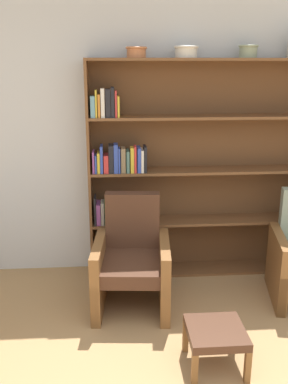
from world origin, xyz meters
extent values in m
cube|color=silver|center=(0.00, 2.68, 1.38)|extent=(12.00, 0.06, 2.75)
cube|color=brown|center=(-0.83, 2.49, 1.05)|extent=(0.02, 0.30, 2.10)
cube|color=brown|center=(0.33, 2.49, 2.08)|extent=(2.28, 0.30, 0.03)
cube|color=brown|center=(0.33, 2.49, 0.01)|extent=(2.28, 0.30, 0.03)
cube|color=brown|center=(0.33, 2.63, 1.05)|extent=(2.28, 0.01, 2.10)
cube|color=white|center=(-0.78, 2.42, 0.15)|extent=(0.02, 0.13, 0.25)
cube|color=orange|center=(-0.75, 2.42, 0.14)|extent=(0.02, 0.13, 0.22)
cube|color=orange|center=(-0.72, 2.45, 0.16)|extent=(0.03, 0.19, 0.26)
cube|color=black|center=(-0.69, 2.43, 0.14)|extent=(0.03, 0.15, 0.23)
cube|color=#4C756B|center=(-0.65, 2.44, 0.11)|extent=(0.03, 0.17, 0.18)
cube|color=gold|center=(-0.62, 2.43, 0.12)|extent=(0.03, 0.14, 0.20)
cube|color=#7F6B4C|center=(-0.58, 2.45, 0.12)|extent=(0.03, 0.19, 0.20)
cube|color=#4C756B|center=(-0.54, 2.42, 0.11)|extent=(0.03, 0.13, 0.16)
cube|color=gold|center=(-0.50, 2.43, 0.15)|extent=(0.04, 0.15, 0.25)
cube|color=#7F6B4C|center=(-0.45, 2.43, 0.11)|extent=(0.04, 0.15, 0.18)
cube|color=#7F6B4C|center=(-0.40, 2.43, 0.16)|extent=(0.04, 0.14, 0.27)
cube|color=#388C47|center=(-0.36, 2.44, 0.11)|extent=(0.03, 0.16, 0.17)
cube|color=gold|center=(-0.32, 2.45, 0.13)|extent=(0.04, 0.18, 0.20)
cube|color=gold|center=(-0.29, 2.43, 0.15)|extent=(0.02, 0.15, 0.25)
cube|color=#669EB2|center=(-0.26, 2.45, 0.15)|extent=(0.03, 0.18, 0.25)
cube|color=brown|center=(0.33, 2.49, 0.55)|extent=(2.28, 0.30, 0.02)
cube|color=black|center=(-0.78, 2.45, 0.70)|extent=(0.02, 0.18, 0.27)
cube|color=#994C99|center=(-0.75, 2.45, 0.66)|extent=(0.04, 0.18, 0.21)
cube|color=#B2A899|center=(-0.71, 2.43, 0.67)|extent=(0.03, 0.15, 0.22)
cube|color=#388C47|center=(-0.68, 2.42, 0.69)|extent=(0.02, 0.13, 0.26)
cube|color=#4C756B|center=(-0.65, 2.45, 0.69)|extent=(0.03, 0.18, 0.26)
cube|color=#4C756B|center=(-0.62, 2.43, 0.67)|extent=(0.02, 0.15, 0.23)
cube|color=#994C99|center=(-0.57, 2.45, 0.69)|extent=(0.04, 0.17, 0.25)
cube|color=white|center=(-0.53, 2.44, 0.65)|extent=(0.04, 0.17, 0.17)
cube|color=red|center=(-0.48, 2.45, 0.69)|extent=(0.03, 0.19, 0.26)
cube|color=white|center=(-0.44, 2.43, 0.65)|extent=(0.04, 0.14, 0.18)
cube|color=brown|center=(0.33, 2.49, 1.06)|extent=(2.28, 0.30, 0.02)
cube|color=#994C99|center=(-0.78, 2.44, 1.17)|extent=(0.02, 0.16, 0.20)
cube|color=#334CB2|center=(-0.76, 2.44, 1.16)|extent=(0.02, 0.15, 0.17)
cube|color=gold|center=(-0.74, 2.43, 1.17)|extent=(0.02, 0.15, 0.19)
cube|color=#334CB2|center=(-0.71, 2.45, 1.20)|extent=(0.02, 0.19, 0.25)
cube|color=red|center=(-0.67, 2.45, 1.16)|extent=(0.04, 0.18, 0.17)
cube|color=black|center=(-0.62, 2.44, 1.20)|extent=(0.04, 0.16, 0.26)
cube|color=#334CB2|center=(-0.58, 2.43, 1.21)|extent=(0.04, 0.15, 0.27)
cube|color=#334CB2|center=(-0.55, 2.43, 1.19)|extent=(0.02, 0.15, 0.23)
cube|color=#7F6B4C|center=(-0.51, 2.43, 1.19)|extent=(0.04, 0.14, 0.23)
cube|color=#4C756B|center=(-0.47, 2.45, 1.17)|extent=(0.03, 0.18, 0.20)
cube|color=gold|center=(-0.43, 2.42, 1.19)|extent=(0.03, 0.12, 0.23)
cube|color=red|center=(-0.40, 2.42, 1.20)|extent=(0.02, 0.13, 0.25)
cube|color=#334CB2|center=(-0.36, 2.45, 1.19)|extent=(0.03, 0.18, 0.23)
cube|color=white|center=(-0.33, 2.45, 1.18)|extent=(0.02, 0.19, 0.21)
cube|color=black|center=(-0.30, 2.44, 1.19)|extent=(0.03, 0.17, 0.24)
cube|color=brown|center=(0.33, 2.49, 1.57)|extent=(2.28, 0.30, 0.02)
cube|color=#669EB2|center=(-0.77, 2.45, 1.68)|extent=(0.04, 0.18, 0.19)
cube|color=gold|center=(-0.74, 2.44, 1.70)|extent=(0.02, 0.16, 0.24)
cube|color=orange|center=(-0.72, 2.43, 1.69)|extent=(0.02, 0.15, 0.20)
cube|color=white|center=(-0.68, 2.42, 1.71)|extent=(0.03, 0.13, 0.25)
cube|color=black|center=(-0.64, 2.44, 1.71)|extent=(0.04, 0.16, 0.25)
cube|color=black|center=(-0.60, 2.45, 1.72)|extent=(0.03, 0.19, 0.26)
cube|color=red|center=(-0.57, 2.42, 1.70)|extent=(0.02, 0.13, 0.24)
cube|color=gold|center=(-0.55, 2.45, 1.68)|extent=(0.02, 0.19, 0.19)
cylinder|color=#C67547|center=(-0.38, 2.49, 2.14)|extent=(0.17, 0.17, 0.09)
torus|color=#C67547|center=(-0.38, 2.49, 2.18)|extent=(0.19, 0.19, 0.02)
cylinder|color=silver|center=(0.07, 2.49, 2.14)|extent=(0.20, 0.20, 0.10)
torus|color=silver|center=(0.07, 2.49, 2.19)|extent=(0.22, 0.22, 0.02)
cylinder|color=gray|center=(0.63, 2.49, 2.15)|extent=(0.16, 0.16, 0.11)
torus|color=gray|center=(0.63, 2.49, 2.20)|extent=(0.18, 0.18, 0.02)
cube|color=brown|center=(-0.21, 1.52, 0.18)|extent=(0.08, 0.08, 0.36)
cube|color=brown|center=(-0.77, 1.56, 0.18)|extent=(0.08, 0.08, 0.36)
cube|color=brown|center=(-0.15, 2.12, 0.18)|extent=(0.08, 0.08, 0.36)
cube|color=brown|center=(-0.72, 2.17, 0.18)|extent=(0.08, 0.08, 0.36)
cube|color=#4C2D1E|center=(-0.46, 1.84, 0.39)|extent=(0.53, 0.68, 0.12)
cube|color=#4C2D1E|center=(-0.44, 2.12, 0.69)|extent=(0.49, 0.16, 0.53)
cube|color=brown|center=(-0.19, 1.82, 0.30)|extent=(0.14, 0.68, 0.60)
cube|color=brown|center=(-0.74, 1.87, 0.30)|extent=(0.14, 0.68, 0.60)
cube|color=brown|center=(0.78, 1.60, 0.18)|extent=(0.08, 0.08, 0.36)
cube|color=brown|center=(0.90, 2.20, 0.18)|extent=(0.08, 0.08, 0.36)
cube|color=brown|center=(0.84, 1.90, 0.30)|extent=(0.21, 0.68, 0.60)
cube|color=brown|center=(-0.10, 1.21, 0.12)|extent=(0.04, 0.04, 0.24)
cube|color=brown|center=(0.26, 1.21, 0.12)|extent=(0.04, 0.04, 0.24)
cube|color=brown|center=(-0.10, 0.85, 0.12)|extent=(0.04, 0.04, 0.24)
cube|color=brown|center=(0.26, 0.85, 0.12)|extent=(0.04, 0.04, 0.24)
cube|color=#4C2D1E|center=(0.08, 1.03, 0.27)|extent=(0.40, 0.40, 0.06)
camera|label=1|loc=(-0.61, -1.47, 2.05)|focal=40.00mm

